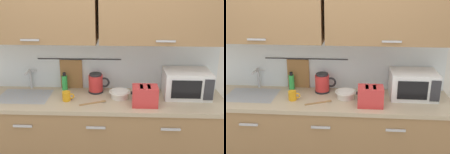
{
  "view_description": "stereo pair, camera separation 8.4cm",
  "coord_description": "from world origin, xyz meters",
  "views": [
    {
      "loc": [
        0.25,
        -2.24,
        2.02
      ],
      "look_at": [
        0.14,
        0.33,
        1.12
      ],
      "focal_mm": 43.92,
      "sensor_mm": 36.0,
      "label": 1
    },
    {
      "loc": [
        0.33,
        -2.23,
        2.02
      ],
      "look_at": [
        0.14,
        0.33,
        1.12
      ],
      "focal_mm": 43.92,
      "sensor_mm": 36.0,
      "label": 2
    }
  ],
  "objects": [
    {
      "name": "sink_faucet",
      "position": [
        -0.76,
        0.53,
        1.04
      ],
      "size": [
        0.09,
        0.17,
        0.22
      ],
      "color": "#B2B5BA",
      "rests_on": "counter_unit"
    },
    {
      "name": "mug_near_sink",
      "position": [
        -0.31,
        0.23,
        0.95
      ],
      "size": [
        0.12,
        0.08,
        0.09
      ],
      "color": "orange",
      "rests_on": "counter_unit"
    },
    {
      "name": "counter_unit",
      "position": [
        -0.01,
        0.3,
        0.46
      ],
      "size": [
        2.53,
        0.64,
        0.9
      ],
      "color": "#997047",
      "rests_on": "ground"
    },
    {
      "name": "electric_kettle",
      "position": [
        -0.04,
        0.47,
        1.0
      ],
      "size": [
        0.23,
        0.16,
        0.21
      ],
      "color": "black",
      "rests_on": "counter_unit"
    },
    {
      "name": "dish_soap_bottle",
      "position": [
        -0.39,
        0.52,
        0.99
      ],
      "size": [
        0.06,
        0.06,
        0.2
      ],
      "color": "green",
      "rests_on": "counter_unit"
    },
    {
      "name": "wooden_spoon",
      "position": [
        -0.01,
        0.19,
        0.91
      ],
      "size": [
        0.26,
        0.14,
        0.01
      ],
      "color": "#9E7042",
      "rests_on": "counter_unit"
    },
    {
      "name": "mug_by_kettle",
      "position": [
        0.45,
        0.41,
        0.95
      ],
      "size": [
        0.12,
        0.08,
        0.09
      ],
      "color": "silver",
      "rests_on": "counter_unit"
    },
    {
      "name": "back_wall_assembly",
      "position": [
        -0.0,
        0.53,
        1.52
      ],
      "size": [
        3.7,
        0.41,
        2.5
      ],
      "color": "silver",
      "rests_on": "ground"
    },
    {
      "name": "toaster",
      "position": [
        0.45,
        0.16,
        1.0
      ],
      "size": [
        0.26,
        0.17,
        0.19
      ],
      "color": "red",
      "rests_on": "counter_unit"
    },
    {
      "name": "microwave",
      "position": [
        0.89,
        0.41,
        1.04
      ],
      "size": [
        0.46,
        0.35,
        0.27
      ],
      "color": "white",
      "rests_on": "counter_unit"
    },
    {
      "name": "mixing_bowl",
      "position": [
        0.21,
        0.32,
        0.94
      ],
      "size": [
        0.21,
        0.21,
        0.08
      ],
      "color": "silver",
      "rests_on": "counter_unit"
    }
  ]
}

